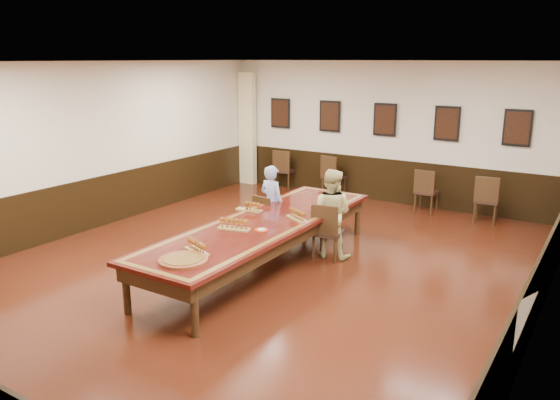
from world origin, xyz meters
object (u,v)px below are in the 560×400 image
Objects in this scene: conference_table at (263,231)px; carved_platter at (183,260)px; spare_chair_b at (334,176)px; person_man at (272,203)px; person_woman at (331,213)px; spare_chair_a at (285,169)px; spare_chair_d at (487,199)px; spare_chair_c at (427,190)px; chair_man at (268,218)px; chair_woman at (328,231)px.

conference_table is 6.24× the size of carved_platter.
spare_chair_b is 0.72× the size of person_man.
carved_platter is at bearing 70.94° from person_woman.
person_woman is 3.03m from carved_platter.
spare_chair_d is (5.03, -0.35, -0.01)m from spare_chair_a.
spare_chair_b reaches higher than carved_platter.
person_woman is at bearing 124.38° from spare_chair_a.
conference_table is 1.98m from carved_platter.
spare_chair_a is at bearing -1.86° from spare_chair_c.
chair_man is 0.28m from person_man.
spare_chair_d is at bearing -173.64° from spare_chair_b.
person_woman reaches higher than spare_chair_b.
conference_table is (-0.69, -0.91, 0.13)m from chair_woman.
person_man is at bearing 112.35° from spare_chair_a.
chair_woman is 0.29m from person_woman.
spare_chair_a is 0.72× the size of person_man.
spare_chair_c is 1.28m from spare_chair_d.
conference_table is at bearing 55.12° from spare_chair_d.
spare_chair_d is at bearing 175.12° from spare_chair_c.
spare_chair_c is (1.80, 3.49, 0.04)m from chair_man.
spare_chair_a is 5.46m from conference_table.
chair_woman is at bearing 83.96° from spare_chair_c.
spare_chair_d reaches higher than spare_chair_c.
chair_man is at bearing 119.71° from conference_table.
spare_chair_c is at bearing -108.68° from chair_man.
carved_platter is (0.73, -3.17, 0.08)m from person_man.
person_man is at bearing 117.26° from conference_table.
chair_man reaches higher than conference_table.
spare_chair_c is 0.19× the size of conference_table.
spare_chair_a is (-3.27, 3.90, 0.02)m from chair_woman.
person_woman reaches higher than carved_platter.
person_man is 0.28× the size of conference_table.
person_man is (-1.79, -3.40, 0.22)m from spare_chair_c.
carved_platter is at bearing 112.24° from chair_man.
chair_man is at bearing 109.69° from spare_chair_b.
spare_chair_d is 6.84m from carved_platter.
conference_table is (2.58, -4.81, 0.11)m from spare_chair_a.
chair_man is at bearing 90.00° from person_man.
carved_platter is at bearing 111.62° from person_man.
person_man is 1.31m from person_woman.
person_woman is at bearing -90.00° from chair_woman.
person_woman is 1.88× the size of carved_platter.
person_man reaches higher than spare_chair_a.
spare_chair_c is at bearing 80.86° from carved_platter.
chair_woman is 0.96× the size of spare_chair_a.
spare_chair_d is 4.48m from person_man.
person_man is (-1.31, 0.29, 0.22)m from chair_woman.
spare_chair_b is at bearing -72.82° from chair_woman.
chair_woman reaches higher than conference_table.
conference_table is at bearing 47.89° from person_woman.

